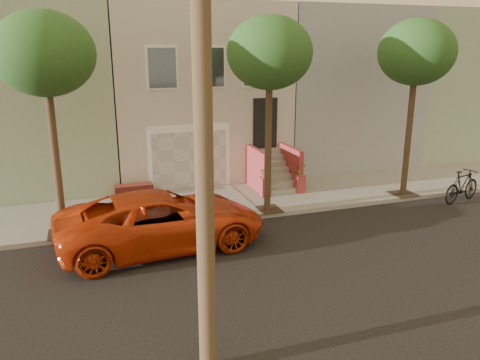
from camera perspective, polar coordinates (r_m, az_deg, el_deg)
name	(u,v)px	position (r m, az deg, el deg)	size (l,w,h in m)	color
ground	(288,267)	(12.41, 5.84, -10.42)	(90.00, 90.00, 0.00)	black
sidewalk	(226,202)	(17.02, -1.66, -2.68)	(40.00, 3.70, 0.15)	gray
house_row	(188,89)	(21.87, -6.38, 10.93)	(33.10, 11.70, 7.00)	#BAAF9F
tree_left	(44,55)	(13.99, -22.61, 13.77)	(2.70, 2.57, 6.30)	#2D2116
tree_mid	(270,54)	(15.12, 3.63, 14.97)	(2.70, 2.57, 6.30)	#2D2116
tree_right	(417,53)	(17.95, 20.61, 14.16)	(2.70, 2.57, 6.30)	#2D2116
pickup_truck	(162,220)	(13.38, -9.42, -4.82)	(2.66, 5.78, 1.61)	#BA300C
motorcycle	(462,186)	(18.90, 25.32, -0.66)	(0.57, 2.01, 1.21)	black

